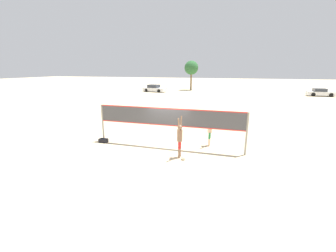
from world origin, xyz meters
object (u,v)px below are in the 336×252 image
object	(u,v)px
volleyball_net	(168,119)
gear_bag	(103,141)
tree_left_cluster	(191,68)
volleyball	(183,158)
parked_car_mid	(320,93)
player_blocker	(210,129)
parked_car_near	(154,89)
player_spiker	(180,136)

from	to	relation	value
volleyball_net	gear_bag	distance (m)	4.53
gear_bag	tree_left_cluster	distance (m)	37.54
volleyball	parked_car_mid	world-z (taller)	parked_car_mid
player_blocker	volleyball	xyz separation A→B (m)	(-1.02, -2.61, -0.98)
volleyball	parked_car_near	bearing A→B (deg)	112.60
volleyball_net	parked_car_mid	bearing A→B (deg)	61.42
player_blocker	tree_left_cluster	size ratio (longest dim) A/B	0.33
parked_car_near	player_blocker	bearing A→B (deg)	-53.98
volleyball	gear_bag	distance (m)	5.70
parked_car_mid	tree_left_cluster	xyz separation A→B (m)	(-23.37, 4.79, 4.11)
parked_car_mid	tree_left_cluster	bearing A→B (deg)	169.33
volleyball_net	player_spiker	distance (m)	1.81
parked_car_near	parked_car_mid	size ratio (longest dim) A/B	1.18
player_spiker	parked_car_mid	bearing A→B (deg)	-26.15
gear_bag	player_blocker	bearing A→B (deg)	11.35
volleyball_net	player_blocker	distance (m)	2.62
parked_car_near	tree_left_cluster	xyz separation A→B (m)	(6.25, 6.17, 4.06)
tree_left_cluster	gear_bag	bearing A→B (deg)	-87.43
volleyball_net	gear_bag	xyz separation A→B (m)	(-4.22, -0.35, -1.60)
gear_bag	tree_left_cluster	world-z (taller)	tree_left_cluster
parked_car_mid	tree_left_cluster	world-z (taller)	tree_left_cluster
parked_car_near	volleyball_net	bearing A→B (deg)	-58.39
parked_car_near	tree_left_cluster	size ratio (longest dim) A/B	0.79
player_blocker	gear_bag	size ratio (longest dim) A/B	3.80
player_spiker	tree_left_cluster	world-z (taller)	tree_left_cluster
player_spiker	tree_left_cluster	bearing A→B (deg)	10.29
gear_bag	parked_car_near	xyz separation A→B (m)	(-7.91, 31.05, 0.52)
volleyball	tree_left_cluster	bearing A→B (deg)	100.62
volleyball	volleyball_net	bearing A→B (deg)	129.08
volleyball	tree_left_cluster	xyz separation A→B (m)	(-7.22, 38.51, 4.59)
volleyball_net	tree_left_cluster	size ratio (longest dim) A/B	1.43
gear_bag	tree_left_cluster	xyz separation A→B (m)	(-1.67, 37.22, 4.58)
volleyball	gear_bag	world-z (taller)	gear_bag
player_blocker	volleyball	distance (m)	2.97
parked_car_mid	parked_car_near	bearing A→B (deg)	-176.43
gear_bag	parked_car_near	size ratio (longest dim) A/B	0.11
volleyball	parked_car_mid	xyz separation A→B (m)	(16.15, 33.72, 0.47)
volleyball_net	gear_bag	size ratio (longest dim) A/B	16.32
tree_left_cluster	parked_car_mid	bearing A→B (deg)	-11.58
parked_car_mid	player_blocker	bearing A→B (deg)	-115.02
player_spiker	parked_car_mid	world-z (taller)	player_spiker
player_spiker	player_blocker	xyz separation A→B (m)	(1.29, 2.34, -0.08)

